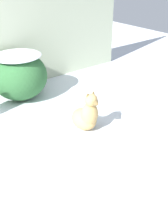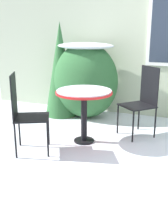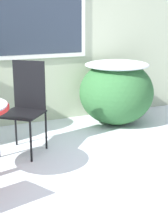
{
  "view_description": "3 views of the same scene",
  "coord_description": "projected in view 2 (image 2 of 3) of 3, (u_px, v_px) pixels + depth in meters",
  "views": [
    {
      "loc": [
        -1.22,
        -3.25,
        2.5
      ],
      "look_at": [
        1.26,
        -0.1,
        0.31
      ],
      "focal_mm": 45.0,
      "sensor_mm": 36.0,
      "label": 1
    },
    {
      "loc": [
        0.18,
        -3.1,
        1.61
      ],
      "look_at": [
        -1.25,
        0.52,
        0.46
      ],
      "focal_mm": 45.0,
      "sensor_mm": 36.0,
      "label": 2
    },
    {
      "loc": [
        -1.51,
        -2.7,
        1.57
      ],
      "look_at": [
        0.0,
        0.6,
        0.55
      ],
      "focal_mm": 55.0,
      "sensor_mm": 36.0,
      "label": 3
    }
  ],
  "objects": [
    {
      "name": "patio_chair_near_table",
      "position": [
        142.0,
        99.0,
        4.3
      ],
      "size": [
        0.63,
        0.63,
        1.07
      ],
      "rotation": [
        0.0,
        0.0,
        -0.74
      ],
      "color": "black",
      "rests_on": "ground_plane"
    },
    {
      "name": "evergreen_bush",
      "position": [
        61.0,
        70.0,
        5.24
      ],
      "size": [
        0.61,
        0.61,
        1.74
      ],
      "color": "#2D6033",
      "rests_on": "ground_plane"
    },
    {
      "name": "patio_table",
      "position": [
        84.0,
        98.0,
        3.99
      ],
      "size": [
        0.81,
        0.81,
        0.78
      ],
      "color": "black",
      "rests_on": "ground_plane"
    },
    {
      "name": "patio_chair_far_side",
      "position": [
        24.0,
        111.0,
        3.69
      ],
      "size": [
        0.6,
        0.6,
        1.07
      ],
      "rotation": [
        0.0,
        0.0,
        2.04
      ],
      "color": "black",
      "rests_on": "ground_plane"
    },
    {
      "name": "ground_plane",
      "position": [
        167.0,
        172.0,
        3.28
      ],
      "size": [
        16.0,
        16.0,
        0.0
      ],
      "primitive_type": "plane",
      "color": "silver"
    },
    {
      "name": "shrub_left",
      "position": [
        85.0,
        79.0,
        5.14
      ],
      "size": [
        1.22,
        0.88,
        1.38
      ],
      "color": "#2D6033",
      "rests_on": "ground_plane"
    }
  ]
}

